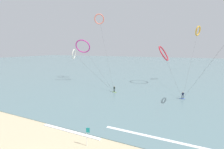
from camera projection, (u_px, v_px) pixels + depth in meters
sea_water at (155, 64)px, 111.72m from camera, size 400.00×200.00×0.08m
surfer_lime at (114, 89)px, 39.08m from camera, size 1.40×0.69×1.70m
surfer_cobalt at (183, 96)px, 33.83m from camera, size 1.40×0.63×1.70m
kite_amber at (198, 31)px, 48.45m from camera, size 5.43×22.80×19.09m
kite_magenta at (83, 46)px, 49.66m from camera, size 17.49×9.71×14.65m
kite_ivory at (74, 54)px, 56.97m from camera, size 23.01×14.12×11.48m
kite_crimson at (164, 53)px, 46.70m from camera, size 7.62×16.57×12.55m
kite_coral at (99, 19)px, 50.09m from camera, size 12.04×13.23×23.36m
beach_flag at (87, 133)px, 17.31m from camera, size 0.47×0.15×2.43m
wave_crest_near at (70, 131)px, 20.58m from camera, size 9.49×0.52×0.12m
wave_crest_mid at (168, 141)px, 18.44m from camera, size 17.02×0.58×0.12m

